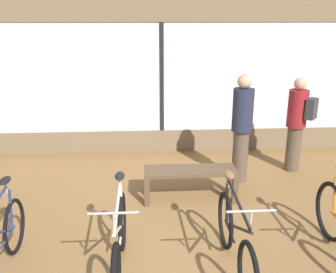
# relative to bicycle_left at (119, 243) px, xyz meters

# --- Properties ---
(ground_plane) EXTENTS (24.00, 24.00, 0.00)m
(ground_plane) POSITION_rel_bicycle_left_xyz_m (0.64, 0.42, -0.39)
(ground_plane) COLOR olive
(shop_back_wall) EXTENTS (12.00, 0.08, 3.20)m
(shop_back_wall) POSITION_rel_bicycle_left_xyz_m (0.64, 3.95, 1.25)
(shop_back_wall) COLOR #7A664C
(shop_back_wall) RESTS_ON ground_plane
(bicycle_left) EXTENTS (0.46, 1.76, 1.03)m
(bicycle_left) POSITION_rel_bicycle_left_xyz_m (0.00, 0.00, 0.00)
(bicycle_left) COLOR black
(bicycle_left) RESTS_ON ground_plane
(bicycle_right) EXTENTS (0.46, 1.74, 1.03)m
(bicycle_right) POSITION_rel_bicycle_left_xyz_m (1.25, -0.04, 0.00)
(bicycle_right) COLOR black
(bicycle_right) RESTS_ON ground_plane
(display_bench) EXTENTS (1.40, 0.44, 0.50)m
(display_bench) POSITION_rel_bicycle_left_xyz_m (0.97, 1.71, 0.02)
(display_bench) COLOR brown
(display_bench) RESTS_ON ground_plane
(customer_near_rack) EXTENTS (0.55, 0.54, 1.70)m
(customer_near_rack) POSITION_rel_bicycle_left_xyz_m (2.99, 2.74, 0.53)
(customer_near_rack) COLOR brown
(customer_near_rack) RESTS_ON ground_plane
(customer_by_window) EXTENTS (0.44, 0.44, 1.83)m
(customer_by_window) POSITION_rel_bicycle_left_xyz_m (1.90, 2.36, 0.58)
(customer_by_window) COLOR brown
(customer_by_window) RESTS_ON ground_plane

